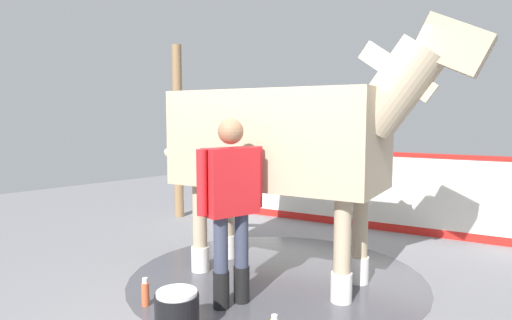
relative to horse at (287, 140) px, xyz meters
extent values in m
cube|color=gray|center=(0.14, -0.32, -1.50)|extent=(16.00, 16.00, 0.02)
cylinder|color=#4C4C54|center=(-0.11, -0.03, -1.49)|extent=(3.17, 3.17, 0.00)
cube|color=silver|center=(-0.72, 2.45, -0.92)|extent=(5.29, 1.35, 1.14)
cube|color=red|center=(-0.72, 2.45, -0.32)|extent=(5.30, 1.38, 0.06)
cube|color=red|center=(-0.72, 2.45, -1.43)|extent=(5.29, 1.36, 0.12)
cylinder|color=olive|center=(-3.23, 0.97, -0.03)|extent=(0.16, 0.16, 2.92)
cube|color=tan|center=(-0.11, -0.03, 0.01)|extent=(2.35, 1.49, 1.00)
cylinder|color=tan|center=(0.62, 0.44, -0.99)|extent=(0.16, 0.16, 1.00)
cylinder|color=silver|center=(0.62, 0.44, -1.35)|extent=(0.20, 0.20, 0.28)
cylinder|color=tan|center=(0.75, -0.10, -0.99)|extent=(0.16, 0.16, 1.00)
cylinder|color=silver|center=(0.75, -0.10, -1.35)|extent=(0.20, 0.20, 0.28)
cylinder|color=tan|center=(-0.98, 0.04, -0.99)|extent=(0.16, 0.16, 1.00)
cylinder|color=silver|center=(-0.98, 0.04, -1.35)|extent=(0.20, 0.20, 0.28)
cylinder|color=tan|center=(-0.85, -0.49, -0.99)|extent=(0.16, 0.16, 1.00)
cylinder|color=silver|center=(-0.85, -0.49, -1.35)|extent=(0.20, 0.20, 0.28)
cylinder|color=tan|center=(1.07, 0.26, 0.50)|extent=(0.93, 0.64, 0.94)
cube|color=#C6B793|center=(1.07, 0.26, 0.65)|extent=(0.71, 0.23, 0.57)
cube|color=tan|center=(1.51, 0.37, 0.84)|extent=(0.70, 0.43, 0.56)
cylinder|color=#C6B793|center=(-1.26, -0.31, -0.09)|extent=(0.71, 0.28, 0.35)
cylinder|color=black|center=(0.05, -0.97, -1.32)|extent=(0.15, 0.15, 0.34)
cylinder|color=#383D51|center=(0.05, -0.97, -0.89)|extent=(0.13, 0.13, 0.51)
cylinder|color=black|center=(0.08, -0.75, -1.32)|extent=(0.15, 0.15, 0.34)
cylinder|color=#383D51|center=(0.08, -0.75, -0.89)|extent=(0.13, 0.13, 0.51)
cube|color=red|center=(0.07, -0.86, -0.33)|extent=(0.30, 0.53, 0.60)
cylinder|color=red|center=(0.02, -1.15, -0.32)|extent=(0.09, 0.09, 0.57)
cylinder|color=red|center=(0.12, -0.57, -0.32)|extent=(0.09, 0.09, 0.57)
sphere|color=#936B4C|center=(0.07, -0.86, 0.11)|extent=(0.23, 0.23, 0.23)
cylinder|color=black|center=(0.17, -1.54, -1.32)|extent=(0.35, 0.35, 0.33)
cylinder|color=white|center=(0.17, -1.54, -1.14)|extent=(0.32, 0.32, 0.03)
cylinder|color=white|center=(0.83, -1.12, -1.27)|extent=(0.05, 0.05, 0.04)
cylinder|color=#CC5933|center=(-0.49, -1.42, -1.38)|extent=(0.07, 0.07, 0.22)
cylinder|color=white|center=(-0.49, -1.42, -1.25)|extent=(0.05, 0.05, 0.05)
camera|label=1|loc=(2.96, -3.54, 0.26)|focal=31.13mm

